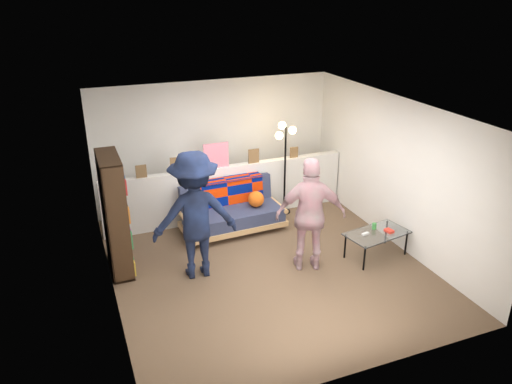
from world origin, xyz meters
TOP-DOWN VIEW (x-y plane):
  - ground at (0.00, 0.00)m, footprint 5.00×5.00m
  - room_shell at (0.00, 0.47)m, footprint 4.60×5.05m
  - half_wall_ledge at (0.00, 1.80)m, footprint 4.45×0.15m
  - ledge_decor at (-0.23, 1.78)m, footprint 2.97×0.02m
  - futon_sofa at (-0.08, 1.30)m, footprint 1.80×0.93m
  - bookshelf at (-2.08, 0.72)m, footprint 0.30×0.89m
  - coffee_table at (1.71, -0.40)m, footprint 1.06×0.71m
  - floor_lamp at (1.05, 1.65)m, footprint 0.40×0.33m
  - person_left at (-1.03, 0.15)m, footprint 1.28×0.80m
  - person_right at (0.58, -0.30)m, footprint 1.11×0.74m

SIDE VIEW (x-z plane):
  - ground at x=0.00m, z-range 0.00..0.00m
  - futon_sofa at x=-0.08m, z-range -0.03..0.73m
  - coffee_table at x=1.71m, z-range 0.13..0.64m
  - half_wall_ledge at x=0.00m, z-range 0.00..1.00m
  - bookshelf at x=-2.08m, z-range -0.06..1.73m
  - person_right at x=0.58m, z-range 0.00..1.74m
  - person_left at x=-1.03m, z-range 0.00..1.90m
  - ledge_decor at x=-0.23m, z-range 0.95..1.40m
  - floor_lamp at x=1.05m, z-range 0.36..2.08m
  - room_shell at x=0.00m, z-range 0.45..2.90m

